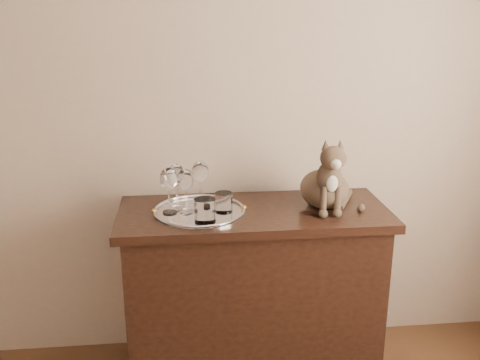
{
  "coord_description": "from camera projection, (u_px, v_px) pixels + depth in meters",
  "views": [
    {
      "loc": [
        0.31,
        -0.27,
        1.68
      ],
      "look_at": [
        0.54,
        1.95,
        0.99
      ],
      "focal_mm": 40.0,
      "sensor_mm": 36.0,
      "label": 1
    }
  ],
  "objects": [
    {
      "name": "cat",
      "position": [
        325.0,
        171.0,
        2.36
      ],
      "size": [
        0.34,
        0.32,
        0.33
      ],
      "primitive_type": null,
      "rotation": [
        0.0,
        0.0,
        -0.03
      ],
      "color": "#4A3D2C",
      "rests_on": "sideboard"
    },
    {
      "name": "tumbler_b",
      "position": [
        205.0,
        211.0,
        2.2
      ],
      "size": [
        0.09,
        0.09,
        0.1
      ],
      "primitive_type": "cylinder",
      "color": "white",
      "rests_on": "tray"
    },
    {
      "name": "sideboard",
      "position": [
        253.0,
        295.0,
        2.5
      ],
      "size": [
        1.2,
        0.5,
        0.85
      ],
      "primitive_type": null,
      "color": "black",
      "rests_on": "ground"
    },
    {
      "name": "wall_back",
      "position": [
        117.0,
        89.0,
        2.46
      ],
      "size": [
        4.0,
        0.1,
        2.7
      ],
      "primitive_type": "cube",
      "color": "tan",
      "rests_on": "ground"
    },
    {
      "name": "wine_glass_d",
      "position": [
        186.0,
        191.0,
        2.29
      ],
      "size": [
        0.07,
        0.07,
        0.2
      ],
      "primitive_type": null,
      "color": "white",
      "rests_on": "tray"
    },
    {
      "name": "tray",
      "position": [
        200.0,
        212.0,
        2.33
      ],
      "size": [
        0.4,
        0.4,
        0.01
      ],
      "primitive_type": "cylinder",
      "color": "silver",
      "rests_on": "sideboard"
    },
    {
      "name": "wine_glass_c",
      "position": [
        169.0,
        190.0,
        2.28
      ],
      "size": [
        0.08,
        0.08,
        0.2
      ],
      "primitive_type": null,
      "color": "silver",
      "rests_on": "tray"
    },
    {
      "name": "wine_glass_b",
      "position": [
        200.0,
        184.0,
        2.38
      ],
      "size": [
        0.08,
        0.08,
        0.2
      ],
      "primitive_type": null,
      "color": "white",
      "rests_on": "tray"
    },
    {
      "name": "wine_glass_a",
      "position": [
        177.0,
        187.0,
        2.33
      ],
      "size": [
        0.08,
        0.08,
        0.21
      ],
      "primitive_type": null,
      "color": "silver",
      "rests_on": "tray"
    },
    {
      "name": "tumbler_c",
      "position": [
        224.0,
        202.0,
        2.31
      ],
      "size": [
        0.08,
        0.08,
        0.09
      ],
      "primitive_type": "cylinder",
      "color": "silver",
      "rests_on": "tray"
    }
  ]
}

